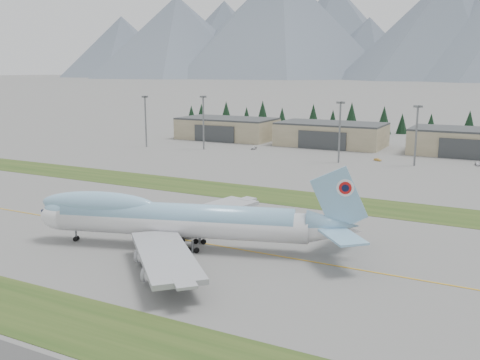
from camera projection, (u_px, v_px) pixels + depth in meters
The scene contains 13 objects.
ground at pixel (175, 238), 111.11m from camera, with size 7000.00×7000.00×0.00m, color #5F5E5C.
grass_strip_near at pixel (28, 309), 78.08m from camera, with size 400.00×14.00×0.08m, color #264217.
grass_strip_far at pixel (266, 195), 150.23m from camera, with size 400.00×18.00×0.08m, color #264217.
taxiway_line_main at pixel (175, 238), 111.11m from camera, with size 400.00×0.40×0.02m, color gold.
boeing_747_freighter at pixel (177, 219), 104.50m from camera, with size 65.90×54.61×17.40m.
hangar_left at pixel (227, 128), 271.95m from camera, with size 48.00×26.60×10.80m.
hangar_center at pixel (331, 134), 247.11m from camera, with size 48.00×26.60×10.80m.
hangar_right at pixel (471, 142), 220.01m from camera, with size 48.00×26.60×10.80m.
floodlight_masts at pixel (265, 116), 217.22m from camera, with size 121.20×9.33×23.53m.
service_vehicle_a at pixel (254, 149), 237.19m from camera, with size 1.48×3.66×1.25m, color silver.
service_vehicle_b at pixel (378, 161), 206.52m from camera, with size 1.10×3.12×1.03m, color #B2802C.
service_vehicle_c at pixel (478, 165), 196.60m from camera, with size 1.71×4.21×1.22m, color silver.
conifer_belt at pixel (397, 121), 292.84m from camera, with size 274.20×15.89×16.92m.
Camera 1 is at (61.08, -88.17, 34.25)m, focal length 40.00 mm.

